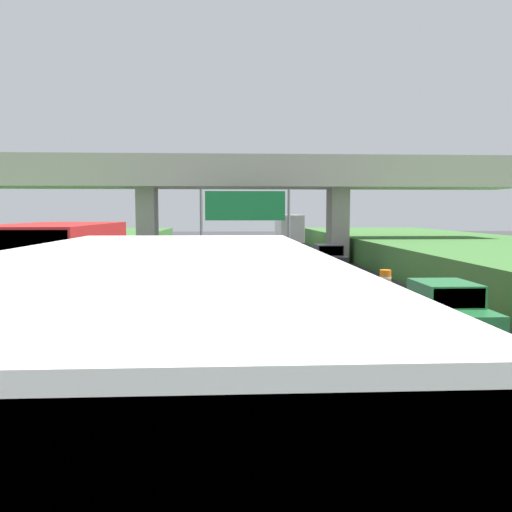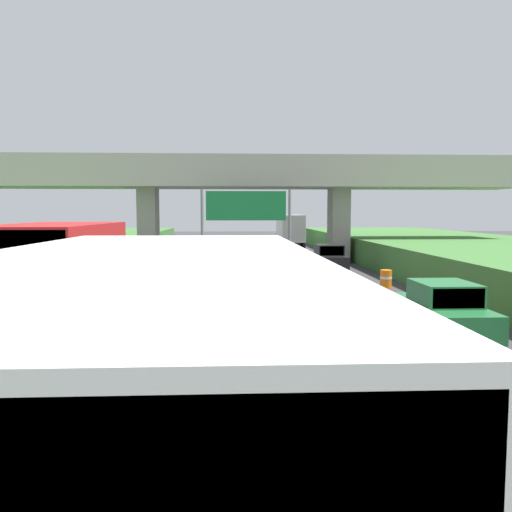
% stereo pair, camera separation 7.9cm
% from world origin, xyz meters
% --- Properties ---
extents(lane_centre_stripe, '(0.20, 102.33, 0.01)m').
position_xyz_m(lane_centre_stripe, '(0.00, 31.16, 0.00)').
color(lane_centre_stripe, white).
rests_on(lane_centre_stripe, ground).
extents(overpass_bridge, '(40.00, 4.80, 7.68)m').
position_xyz_m(overpass_bridge, '(0.00, 38.96, 5.78)').
color(overpass_bridge, '#9E998E').
rests_on(overpass_bridge, ground).
extents(overhead_highway_sign, '(5.88, 0.18, 5.18)m').
position_xyz_m(overhead_highway_sign, '(0.00, 34.77, 3.80)').
color(overhead_highway_sign, slate).
rests_on(overhead_highway_sign, ground).
extents(truck_white, '(2.44, 7.30, 3.44)m').
position_xyz_m(truck_white, '(4.95, 52.88, 1.93)').
color(truck_white, black).
rests_on(truck_white, ground).
extents(truck_red, '(2.44, 7.30, 3.44)m').
position_xyz_m(truck_red, '(-5.17, 14.64, 1.93)').
color(truck_red, black).
rests_on(truck_red, ground).
extents(truck_silver, '(2.44, 7.30, 3.44)m').
position_xyz_m(truck_silver, '(-1.56, 5.85, 1.93)').
color(truck_silver, black).
rests_on(truck_silver, ground).
extents(car_green, '(1.86, 4.10, 1.72)m').
position_xyz_m(car_green, '(5.14, 15.83, 0.86)').
color(car_green, '#236B38').
rests_on(car_green, ground).
extents(car_black, '(1.86, 4.10, 1.72)m').
position_xyz_m(car_black, '(5.07, 32.81, 0.86)').
color(car_black, black).
rests_on(car_black, ground).
extents(construction_barrel_3, '(0.57, 0.57, 0.90)m').
position_xyz_m(construction_barrel_3, '(6.61, 17.81, 0.46)').
color(construction_barrel_3, orange).
rests_on(construction_barrel_3, ground).
extents(construction_barrel_4, '(0.57, 0.57, 0.90)m').
position_xyz_m(construction_barrel_4, '(6.65, 21.88, 0.46)').
color(construction_barrel_4, orange).
rests_on(construction_barrel_4, ground).
extents(construction_barrel_5, '(0.57, 0.57, 0.90)m').
position_xyz_m(construction_barrel_5, '(6.59, 25.94, 0.46)').
color(construction_barrel_5, orange).
rests_on(construction_barrel_5, ground).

